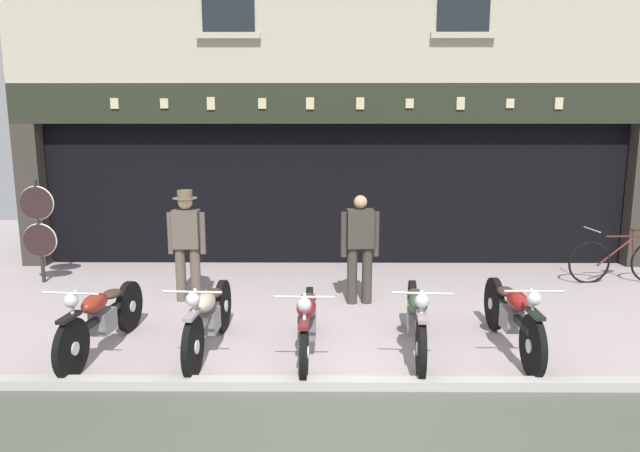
{
  "coord_description": "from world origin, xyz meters",
  "views": [
    {
      "loc": [
        -0.22,
        -5.38,
        2.67
      ],
      "look_at": [
        -0.27,
        2.71,
        1.18
      ],
      "focal_mm": 32.56,
      "sensor_mm": 36.0,
      "label": 1
    }
  ],
  "objects_px": {
    "tyre_sign_pole": "(39,223)",
    "advert_board_near": "(477,179)",
    "advert_board_far": "(535,173)",
    "motorcycle_center_right": "(416,317)",
    "shopkeeper_center": "(360,245)",
    "motorcycle_center_left": "(209,317)",
    "motorcycle_center": "(307,321)",
    "motorcycle_right": "(512,315)",
    "leaning_bicycle": "(621,260)",
    "motorcycle_left": "(102,317)",
    "salesman_left": "(187,240)"
  },
  "relations": [
    {
      "from": "leaning_bicycle",
      "to": "motorcycle_left",
      "type": "bearing_deg",
      "value": 107.75
    },
    {
      "from": "motorcycle_center_right",
      "to": "salesman_left",
      "type": "distance_m",
      "value": 3.68
    },
    {
      "from": "motorcycle_right",
      "to": "advert_board_far",
      "type": "bearing_deg",
      "value": -111.36
    },
    {
      "from": "shopkeeper_center",
      "to": "motorcycle_center_left",
      "type": "bearing_deg",
      "value": 39.94
    },
    {
      "from": "motorcycle_center_left",
      "to": "tyre_sign_pole",
      "type": "distance_m",
      "value": 4.48
    },
    {
      "from": "motorcycle_center_left",
      "to": "motorcycle_right",
      "type": "relative_size",
      "value": 0.96
    },
    {
      "from": "motorcycle_center",
      "to": "motorcycle_right",
      "type": "bearing_deg",
      "value": -175.15
    },
    {
      "from": "motorcycle_right",
      "to": "salesman_left",
      "type": "bearing_deg",
      "value": -23.78
    },
    {
      "from": "shopkeeper_center",
      "to": "advert_board_near",
      "type": "relative_size",
      "value": 1.78
    },
    {
      "from": "salesman_left",
      "to": "tyre_sign_pole",
      "type": "xyz_separation_m",
      "value": [
        -2.66,
        0.98,
        0.08
      ]
    },
    {
      "from": "motorcycle_center_right",
      "to": "motorcycle_center_left",
      "type": "bearing_deg",
      "value": 4.75
    },
    {
      "from": "salesman_left",
      "to": "advert_board_near",
      "type": "distance_m",
      "value": 5.49
    },
    {
      "from": "motorcycle_center",
      "to": "motorcycle_center_right",
      "type": "relative_size",
      "value": 0.94
    },
    {
      "from": "tyre_sign_pole",
      "to": "leaning_bicycle",
      "type": "bearing_deg",
      "value": 0.48
    },
    {
      "from": "advert_board_far",
      "to": "leaning_bicycle",
      "type": "bearing_deg",
      "value": -53.86
    },
    {
      "from": "motorcycle_center",
      "to": "motorcycle_right",
      "type": "relative_size",
      "value": 0.92
    },
    {
      "from": "salesman_left",
      "to": "leaning_bicycle",
      "type": "height_order",
      "value": "salesman_left"
    },
    {
      "from": "motorcycle_center_right",
      "to": "leaning_bicycle",
      "type": "relative_size",
      "value": 1.16
    },
    {
      "from": "motorcycle_center_left",
      "to": "tyre_sign_pole",
      "type": "height_order",
      "value": "tyre_sign_pole"
    },
    {
      "from": "motorcycle_right",
      "to": "motorcycle_center_left",
      "type": "bearing_deg",
      "value": 1.41
    },
    {
      "from": "shopkeeper_center",
      "to": "advert_board_near",
      "type": "height_order",
      "value": "advert_board_near"
    },
    {
      "from": "motorcycle_center_right",
      "to": "advert_board_near",
      "type": "xyz_separation_m",
      "value": [
        1.78,
        4.4,
        1.16
      ]
    },
    {
      "from": "advert_board_near",
      "to": "advert_board_far",
      "type": "bearing_deg",
      "value": 0.01
    },
    {
      "from": "motorcycle_center_left",
      "to": "motorcycle_center",
      "type": "relative_size",
      "value": 1.05
    },
    {
      "from": "motorcycle_center_right",
      "to": "advert_board_far",
      "type": "bearing_deg",
      "value": -118.13
    },
    {
      "from": "motorcycle_left",
      "to": "motorcycle_center",
      "type": "distance_m",
      "value": 2.37
    },
    {
      "from": "motorcycle_center",
      "to": "motorcycle_left",
      "type": "bearing_deg",
      "value": -1.06
    },
    {
      "from": "motorcycle_center",
      "to": "tyre_sign_pole",
      "type": "distance_m",
      "value": 5.44
    },
    {
      "from": "advert_board_far",
      "to": "motorcycle_center_right",
      "type": "bearing_deg",
      "value": -122.92
    },
    {
      "from": "motorcycle_right",
      "to": "salesman_left",
      "type": "xyz_separation_m",
      "value": [
        -4.21,
        1.89,
        0.49
      ]
    },
    {
      "from": "salesman_left",
      "to": "advert_board_far",
      "type": "bearing_deg",
      "value": -156.57
    },
    {
      "from": "salesman_left",
      "to": "tyre_sign_pole",
      "type": "relative_size",
      "value": 0.97
    },
    {
      "from": "advert_board_near",
      "to": "advert_board_far",
      "type": "height_order",
      "value": "advert_board_far"
    },
    {
      "from": "motorcycle_center",
      "to": "motorcycle_center_right",
      "type": "bearing_deg",
      "value": -174.75
    },
    {
      "from": "motorcycle_center_right",
      "to": "tyre_sign_pole",
      "type": "distance_m",
      "value": 6.47
    },
    {
      "from": "motorcycle_left",
      "to": "leaning_bicycle",
      "type": "bearing_deg",
      "value": -152.15
    },
    {
      "from": "motorcycle_center_left",
      "to": "advert_board_near",
      "type": "distance_m",
      "value": 6.18
    },
    {
      "from": "motorcycle_right",
      "to": "advert_board_near",
      "type": "xyz_separation_m",
      "value": [
        0.66,
        4.34,
        1.15
      ]
    },
    {
      "from": "motorcycle_left",
      "to": "shopkeeper_center",
      "type": "distance_m",
      "value": 3.64
    },
    {
      "from": "salesman_left",
      "to": "leaning_bicycle",
      "type": "distance_m",
      "value": 7.05
    },
    {
      "from": "shopkeeper_center",
      "to": "tyre_sign_pole",
      "type": "distance_m",
      "value": 5.31
    },
    {
      "from": "motorcycle_center_left",
      "to": "motorcycle_center",
      "type": "height_order",
      "value": "motorcycle_center_left"
    },
    {
      "from": "motorcycle_center",
      "to": "advert_board_far",
      "type": "xyz_separation_m",
      "value": [
        4.11,
        4.5,
        1.29
      ]
    },
    {
      "from": "advert_board_near",
      "to": "advert_board_far",
      "type": "xyz_separation_m",
      "value": [
        1.07,
        0.0,
        0.12
      ]
    },
    {
      "from": "advert_board_near",
      "to": "leaning_bicycle",
      "type": "height_order",
      "value": "advert_board_near"
    },
    {
      "from": "salesman_left",
      "to": "shopkeeper_center",
      "type": "relative_size",
      "value": 1.04
    },
    {
      "from": "shopkeeper_center",
      "to": "tyre_sign_pole",
      "type": "bearing_deg",
      "value": -16.71
    },
    {
      "from": "tyre_sign_pole",
      "to": "advert_board_near",
      "type": "relative_size",
      "value": 1.89
    },
    {
      "from": "motorcycle_center_left",
      "to": "shopkeeper_center",
      "type": "xyz_separation_m",
      "value": [
        1.86,
        1.85,
        0.45
      ]
    },
    {
      "from": "motorcycle_center_left",
      "to": "advert_board_near",
      "type": "bearing_deg",
      "value": -130.35
    }
  ]
}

